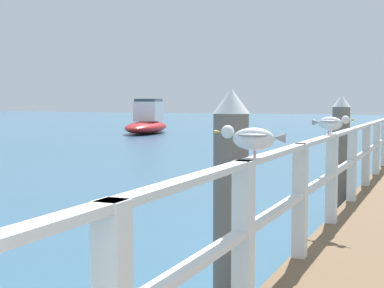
# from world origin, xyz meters

# --- Properties ---
(pier_railing) EXTENTS (0.12, 22.28, 1.02)m
(pier_railing) POSITION_xyz_m (-1.06, 11.88, 1.08)
(pier_railing) COLOR silver
(pier_railing) RESTS_ON pier_deck
(dock_piling_near) EXTENTS (0.29, 0.29, 1.95)m
(dock_piling_near) POSITION_xyz_m (-1.44, 4.78, 0.99)
(dock_piling_near) COLOR #6B6056
(dock_piling_near) RESTS_ON ground_plane
(dock_piling_far) EXTENTS (0.29, 0.29, 1.95)m
(dock_piling_far) POSITION_xyz_m (-1.44, 10.09, 0.99)
(dock_piling_far) COLOR #6B6056
(dock_piling_far) RESTS_ON ground_plane
(seagull_foreground) EXTENTS (0.48, 0.21, 0.21)m
(seagull_foreground) POSITION_xyz_m (-1.07, 4.17, 1.61)
(seagull_foreground) COLOR white
(seagull_foreground) RESTS_ON pier_railing
(seagull_background) EXTENTS (0.47, 0.22, 0.21)m
(seagull_background) POSITION_xyz_m (-1.05, 6.99, 1.61)
(seagull_background) COLOR white
(seagull_background) RESTS_ON pier_railing
(boat_1) EXTENTS (3.29, 5.99, 1.97)m
(boat_1) POSITION_xyz_m (-15.48, 29.61, 0.65)
(boat_1) COLOR red
(boat_1) RESTS_ON ground_plane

